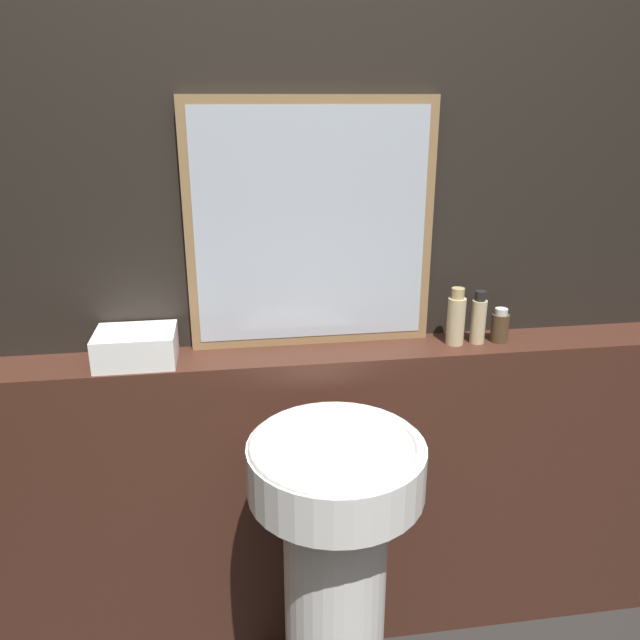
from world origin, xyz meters
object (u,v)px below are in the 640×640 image
Objects in this scene: towel_stack at (136,347)px; shampoo_bottle at (456,318)px; mirror at (312,227)px; conditioner_bottle at (478,319)px; pedestal_sink at (335,569)px; lotion_bottle at (500,326)px.

shampoo_bottle is at bearing -0.00° from towel_stack.
mirror is 0.55m from conditioner_bottle.
mirror reaches higher than conditioner_bottle.
pedestal_sink is 4.33× the size of towel_stack.
conditioner_bottle is at bearing 180.00° from lotion_bottle.
mirror is 3.23× the size of towel_stack.
mirror is at bearing 170.29° from shampoo_bottle.
mirror is 6.77× the size of lotion_bottle.
mirror is (0.00, 0.43, 0.80)m from pedestal_sink.
mirror is 4.06× the size of shampoo_bottle.
mirror is at bearing 8.13° from towel_stack.
conditioner_bottle is at bearing -8.34° from mirror.
shampoo_bottle reaches higher than lotion_bottle.
lotion_bottle reaches higher than towel_stack.
shampoo_bottle reaches higher than pedestal_sink.
conditioner_bottle reaches higher than pedestal_sink.
shampoo_bottle is at bearing 41.19° from pedestal_sink.
mirror is at bearing 171.66° from conditioner_bottle.
conditioner_bottle is (0.48, 0.36, 0.52)m from pedestal_sink.
mirror is 0.63m from lotion_bottle.
conditioner_bottle is 1.55× the size of lotion_bottle.
shampoo_bottle is 0.14m from lotion_bottle.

